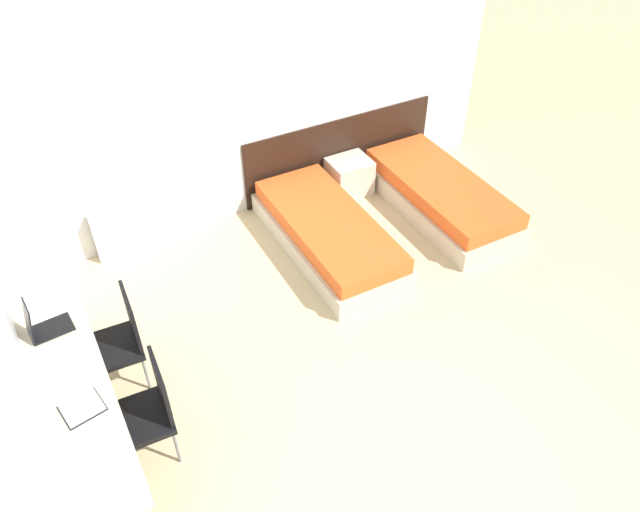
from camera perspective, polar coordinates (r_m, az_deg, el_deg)
The scene contains 12 objects.
ground_plane at distance 5.09m, azimuth 11.78°, elevation -18.33°, with size 20.00×20.00×0.00m, color beige.
wall_back at distance 6.61m, azimuth -7.33°, elevation 13.92°, with size 6.15×0.05×2.70m.
headboard_panel at distance 7.47m, azimuth 1.82°, elevation 9.51°, with size 2.44×0.03×0.85m.
bed_near_window at distance 6.57m, azimuth 0.77°, elevation 2.06°, with size 0.88×2.01×0.40m.
bed_near_door at distance 7.26m, azimuth 10.95°, elevation 5.47°, with size 0.88×2.01×0.40m.
nightstand at distance 7.42m, azimuth 2.69°, elevation 7.29°, with size 0.47×0.40×0.43m.
radiator at distance 6.79m, azimuth -16.18°, elevation 2.63°, with size 0.95×0.12×0.57m.
desk at distance 5.01m, azimuth -21.74°, elevation -10.79°, with size 0.51×2.55×0.75m.
chair_near_laptop at distance 5.36m, azimuth -17.91°, elevation -7.21°, with size 0.47×0.47×0.91m.
chair_near_notebook at distance 4.85m, azimuth -15.54°, elevation -13.37°, with size 0.47×0.47×0.91m.
laptop at distance 5.20m, azimuth -23.98°, elevation -5.87°, with size 0.33×0.24×0.33m.
open_notebook at distance 4.65m, azimuth -20.91°, elevation -12.84°, with size 0.31×0.29×0.02m.
Camera 1 is at (-2.08, -1.76, 4.30)m, focal length 35.00 mm.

